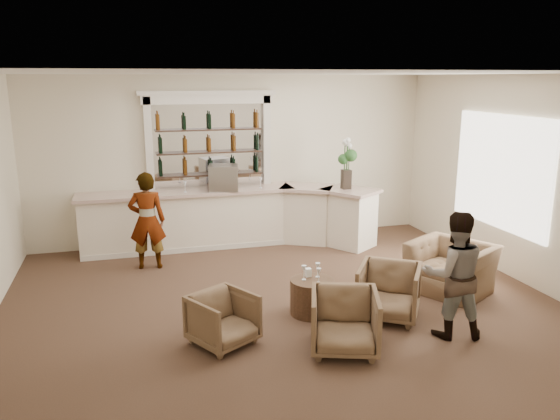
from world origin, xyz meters
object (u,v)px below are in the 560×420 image
object	(u,v)px
armchair_far	(451,267)
espresso_machine	(223,178)
armchair_right	(389,291)
bar_counter	(232,218)
sommelier	(147,221)
guest	(454,275)
armchair_left	(223,319)
cocktail_table	(312,296)
armchair_center	(344,322)
flower_vase	(347,160)

from	to	relation	value
armchair_far	espresso_machine	distance (m)	4.48
armchair_right	bar_counter	bearing A→B (deg)	144.82
sommelier	guest	size ratio (longest dim) A/B	1.03
sommelier	armchair_far	size ratio (longest dim) A/B	1.45
armchair_far	armchair_left	bearing A→B (deg)	-108.28
sommelier	armchair_far	distance (m)	5.07
guest	armchair_far	xyz separation A→B (m)	(0.85, 1.33, -0.44)
espresso_machine	armchair_far	bearing A→B (deg)	-35.55
armchair_right	armchair_far	bearing A→B (deg)	58.39
armchair_far	espresso_machine	world-z (taller)	espresso_machine
armchair_far	sommelier	bearing A→B (deg)	-147.96
cocktail_table	armchair_center	size ratio (longest dim) A/B	0.76
bar_counter	armchair_right	bearing A→B (deg)	-69.33
armchair_left	flower_vase	world-z (taller)	flower_vase
cocktail_table	armchair_far	bearing A→B (deg)	5.09
guest	armchair_left	size ratio (longest dim) A/B	2.28
sommelier	armchair_right	size ratio (longest dim) A/B	2.04
cocktail_table	armchair_far	distance (m)	2.36
sommelier	guest	bearing A→B (deg)	140.23
cocktail_table	armchair_left	xyz separation A→B (m)	(-1.37, -0.56, 0.08)
cocktail_table	guest	size ratio (longest dim) A/B	0.38
guest	armchair_far	size ratio (longest dim) A/B	1.41
sommelier	armchair_left	xyz separation A→B (m)	(0.75, -3.14, -0.52)
armchair_left	flower_vase	bearing A→B (deg)	18.79
armchair_right	espresso_machine	size ratio (longest dim) A/B	1.51
cocktail_table	espresso_machine	bearing A→B (deg)	100.59
sommelier	flower_vase	distance (m)	3.90
armchair_left	guest	bearing A→B (deg)	-40.80
armchair_center	flower_vase	size ratio (longest dim) A/B	0.84
bar_counter	armchair_left	world-z (taller)	bar_counter
sommelier	espresso_machine	world-z (taller)	sommelier
guest	armchair_center	xyz separation A→B (m)	(-1.47, -0.01, -0.45)
armchair_left	flower_vase	distance (m)	4.80
flower_vase	sommelier	bearing A→B (deg)	-175.21
bar_counter	sommelier	size ratio (longest dim) A/B	3.37
armchair_right	armchair_far	size ratio (longest dim) A/B	0.71
bar_counter	armchair_right	distance (m)	4.11
armchair_far	flower_vase	size ratio (longest dim) A/B	1.19
bar_counter	guest	size ratio (longest dim) A/B	3.48
sommelier	espresso_machine	size ratio (longest dim) A/B	3.09
bar_counter	armchair_far	size ratio (longest dim) A/B	4.90
cocktail_table	armchair_left	distance (m)	1.48
cocktail_table	flower_vase	bearing A→B (deg)	59.92
bar_counter	armchair_left	bearing A→B (deg)	-102.50
bar_counter	armchair_center	bearing A→B (deg)	-83.73
espresso_machine	flower_vase	xyz separation A→B (m)	(2.31, -0.51, 0.31)
sommelier	armchair_right	distance (m)	4.32
espresso_machine	flower_vase	bearing A→B (deg)	-0.94
espresso_machine	flower_vase	world-z (taller)	flower_vase
guest	espresso_machine	distance (m)	5.02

